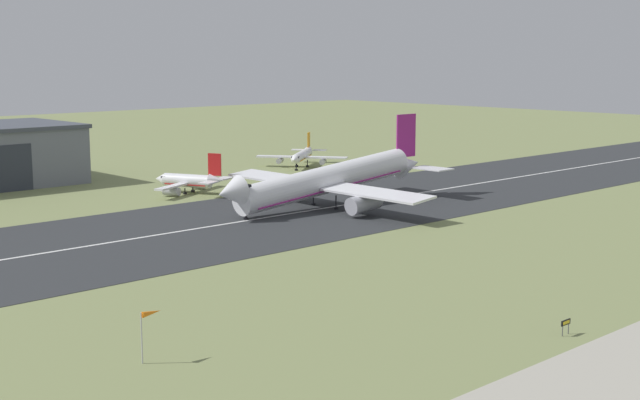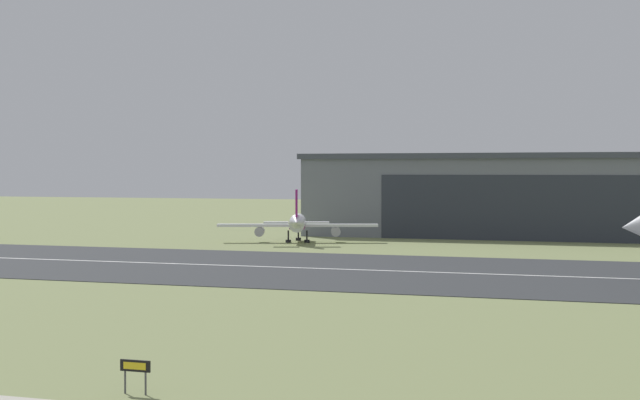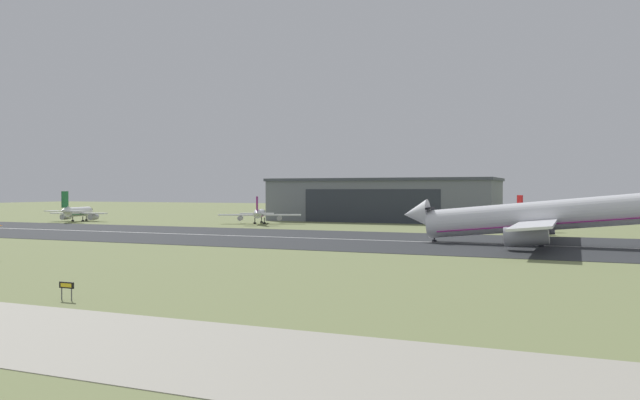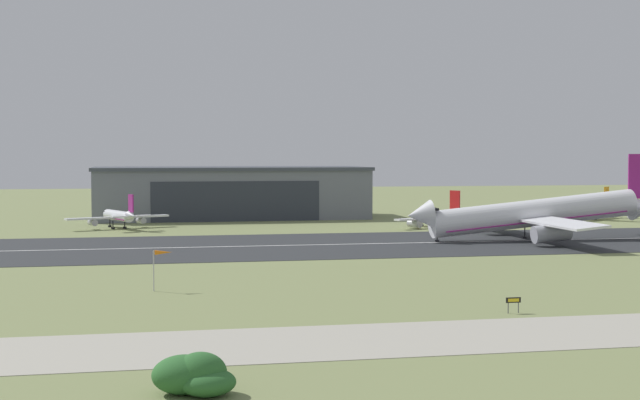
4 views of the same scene
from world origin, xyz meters
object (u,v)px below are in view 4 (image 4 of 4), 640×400
(airplane_parked_centre, at_px, (119,216))
(airplane_parked_far_east, at_px, (591,208))
(airplane_landing, at_px, (535,214))
(airplane_parked_west, at_px, (435,216))
(runway_sign, at_px, (513,301))
(shrub_clump, at_px, (195,376))
(windsock_pole, at_px, (162,254))

(airplane_parked_centre, xyz_separation_m, airplane_parked_far_east, (119.64, 6.36, 0.08))
(airplane_landing, height_order, airplane_parked_west, airplane_landing)
(runway_sign, bearing_deg, airplane_landing, 63.60)
(airplane_landing, bearing_deg, airplane_parked_far_east, 52.26)
(airplane_landing, bearing_deg, runway_sign, -116.40)
(airplane_landing, distance_m, shrub_clump, 124.12)
(airplane_landing, bearing_deg, airplane_parked_centre, 151.68)
(airplane_parked_far_east, distance_m, runway_sign, 146.42)
(windsock_pole, bearing_deg, airplane_parked_centre, 94.56)
(shrub_clump, relative_size, runway_sign, 3.47)
(airplane_parked_centre, bearing_deg, runway_sign, -69.82)
(airplane_parked_far_east, bearing_deg, airplane_parked_centre, -176.96)
(airplane_parked_centre, bearing_deg, windsock_pole, -85.44)
(airplane_landing, height_order, shrub_clump, airplane_landing)
(airplane_parked_west, height_order, shrub_clump, airplane_parked_west)
(airplane_parked_west, distance_m, windsock_pole, 106.36)
(airplane_landing, height_order, runway_sign, airplane_landing)
(airplane_parked_centre, relative_size, windsock_pole, 4.58)
(airplane_parked_far_east, xyz_separation_m, shrub_clump, (-110.87, -150.87, -1.66))
(airplane_parked_far_east, bearing_deg, shrub_clump, -126.31)
(airplane_parked_centre, distance_m, airplane_parked_far_east, 119.81)
(airplane_parked_west, relative_size, runway_sign, 12.73)
(runway_sign, bearing_deg, airplane_parked_west, 75.52)
(runway_sign, bearing_deg, airplane_parked_far_east, 58.73)
(airplane_parked_far_east, xyz_separation_m, runway_sign, (-75.99, -125.14, -1.71))
(airplane_parked_west, height_order, windsock_pole, airplane_parked_west)
(airplane_landing, relative_size, runway_sign, 31.83)
(windsock_pole, bearing_deg, shrub_clump, -88.66)
(airplane_parked_west, height_order, airplane_parked_far_east, airplane_parked_west)
(shrub_clump, bearing_deg, airplane_parked_far_east, 53.69)
(shrub_clump, xyz_separation_m, windsock_pole, (-1.14, 48.73, 3.20))
(runway_sign, bearing_deg, airplane_parked_centre, 110.18)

